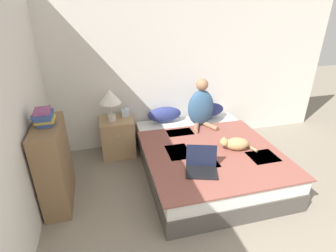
{
  "coord_description": "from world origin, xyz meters",
  "views": [
    {
      "loc": [
        -1.3,
        -0.22,
        2.22
      ],
      "look_at": [
        -0.54,
        2.69,
        0.79
      ],
      "focal_mm": 28.0,
      "sensor_mm": 36.0,
      "label": 1
    }
  ],
  "objects_px": {
    "person_sitting": "(201,106)",
    "tissue_box": "(125,112)",
    "laptop_open": "(202,166)",
    "pillow_far": "(208,110)",
    "book_stack_top": "(44,117)",
    "nightstand": "(118,137)",
    "cat_tabby": "(235,144)",
    "pillow_near": "(164,114)",
    "bed": "(206,159)",
    "table_lamp": "(110,98)",
    "bookshelf": "(54,165)"
  },
  "relations": [
    {
      "from": "person_sitting",
      "to": "tissue_box",
      "type": "distance_m",
      "value": 1.18
    },
    {
      "from": "laptop_open",
      "to": "pillow_far",
      "type": "bearing_deg",
      "value": 83.11
    },
    {
      "from": "laptop_open",
      "to": "book_stack_top",
      "type": "xyz_separation_m",
      "value": [
        -1.65,
        0.42,
        0.63
      ]
    },
    {
      "from": "nightstand",
      "to": "cat_tabby",
      "type": "bearing_deg",
      "value": -35.3
    },
    {
      "from": "tissue_box",
      "to": "laptop_open",
      "type": "bearing_deg",
      "value": -64.47
    },
    {
      "from": "pillow_near",
      "to": "person_sitting",
      "type": "relative_size",
      "value": 0.73
    },
    {
      "from": "person_sitting",
      "to": "laptop_open",
      "type": "distance_m",
      "value": 1.28
    },
    {
      "from": "tissue_box",
      "to": "bed",
      "type": "bearing_deg",
      "value": -42.95
    },
    {
      "from": "bed",
      "to": "pillow_far",
      "type": "xyz_separation_m",
      "value": [
        0.38,
        0.92,
        0.35
      ]
    },
    {
      "from": "bed",
      "to": "pillow_far",
      "type": "bearing_deg",
      "value": 67.42
    },
    {
      "from": "nightstand",
      "to": "table_lamp",
      "type": "bearing_deg",
      "value": -163.22
    },
    {
      "from": "tissue_box",
      "to": "nightstand",
      "type": "bearing_deg",
      "value": -146.23
    },
    {
      "from": "bed",
      "to": "laptop_open",
      "type": "height_order",
      "value": "laptop_open"
    },
    {
      "from": "nightstand",
      "to": "book_stack_top",
      "type": "relative_size",
      "value": 2.34
    },
    {
      "from": "pillow_far",
      "to": "person_sitting",
      "type": "height_order",
      "value": "person_sitting"
    },
    {
      "from": "table_lamp",
      "to": "book_stack_top",
      "type": "height_order",
      "value": "book_stack_top"
    },
    {
      "from": "bed",
      "to": "laptop_open",
      "type": "distance_m",
      "value": 0.68
    },
    {
      "from": "pillow_near",
      "to": "bookshelf",
      "type": "relative_size",
      "value": 0.54
    },
    {
      "from": "pillow_near",
      "to": "laptop_open",
      "type": "distance_m",
      "value": 1.46
    },
    {
      "from": "pillow_far",
      "to": "nightstand",
      "type": "distance_m",
      "value": 1.57
    },
    {
      "from": "pillow_near",
      "to": "tissue_box",
      "type": "bearing_deg",
      "value": 178.41
    },
    {
      "from": "bookshelf",
      "to": "tissue_box",
      "type": "bearing_deg",
      "value": 48.29
    },
    {
      "from": "bed",
      "to": "tissue_box",
      "type": "distance_m",
      "value": 1.44
    },
    {
      "from": "bed",
      "to": "pillow_near",
      "type": "height_order",
      "value": "pillow_near"
    },
    {
      "from": "pillow_far",
      "to": "bookshelf",
      "type": "relative_size",
      "value": 0.54
    },
    {
      "from": "book_stack_top",
      "to": "tissue_box",
      "type": "bearing_deg",
      "value": 48.26
    },
    {
      "from": "pillow_far",
      "to": "laptop_open",
      "type": "height_order",
      "value": "laptop_open"
    },
    {
      "from": "bookshelf",
      "to": "bed",
      "type": "bearing_deg",
      "value": 3.66
    },
    {
      "from": "bookshelf",
      "to": "book_stack_top",
      "type": "relative_size",
      "value": 4.04
    },
    {
      "from": "table_lamp",
      "to": "bookshelf",
      "type": "relative_size",
      "value": 0.47
    },
    {
      "from": "cat_tabby",
      "to": "laptop_open",
      "type": "height_order",
      "value": "laptop_open"
    },
    {
      "from": "laptop_open",
      "to": "table_lamp",
      "type": "relative_size",
      "value": 0.9
    },
    {
      "from": "bed",
      "to": "table_lamp",
      "type": "distance_m",
      "value": 1.64
    },
    {
      "from": "bed",
      "to": "cat_tabby",
      "type": "relative_size",
      "value": 4.47
    },
    {
      "from": "cat_tabby",
      "to": "table_lamp",
      "type": "distance_m",
      "value": 1.88
    },
    {
      "from": "pillow_far",
      "to": "bookshelf",
      "type": "distance_m",
      "value": 2.55
    },
    {
      "from": "laptop_open",
      "to": "book_stack_top",
      "type": "bearing_deg",
      "value": -176.39
    },
    {
      "from": "table_lamp",
      "to": "book_stack_top",
      "type": "xyz_separation_m",
      "value": [
        -0.72,
        -0.93,
        0.16
      ]
    },
    {
      "from": "person_sitting",
      "to": "cat_tabby",
      "type": "distance_m",
      "value": 0.89
    },
    {
      "from": "cat_tabby",
      "to": "tissue_box",
      "type": "height_order",
      "value": "tissue_box"
    },
    {
      "from": "cat_tabby",
      "to": "bookshelf",
      "type": "distance_m",
      "value": 2.25
    },
    {
      "from": "tissue_box",
      "to": "bookshelf",
      "type": "relative_size",
      "value": 0.14
    },
    {
      "from": "pillow_far",
      "to": "cat_tabby",
      "type": "bearing_deg",
      "value": -93.84
    },
    {
      "from": "bed",
      "to": "person_sitting",
      "type": "bearing_deg",
      "value": 77.97
    },
    {
      "from": "bed",
      "to": "cat_tabby",
      "type": "bearing_deg",
      "value": -34.77
    },
    {
      "from": "pillow_near",
      "to": "cat_tabby",
      "type": "height_order",
      "value": "pillow_near"
    },
    {
      "from": "person_sitting",
      "to": "table_lamp",
      "type": "height_order",
      "value": "person_sitting"
    },
    {
      "from": "bookshelf",
      "to": "book_stack_top",
      "type": "bearing_deg",
      "value": 58.97
    },
    {
      "from": "pillow_near",
      "to": "pillow_far",
      "type": "relative_size",
      "value": 1.0
    },
    {
      "from": "bed",
      "to": "bookshelf",
      "type": "bearing_deg",
      "value": -176.34
    }
  ]
}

